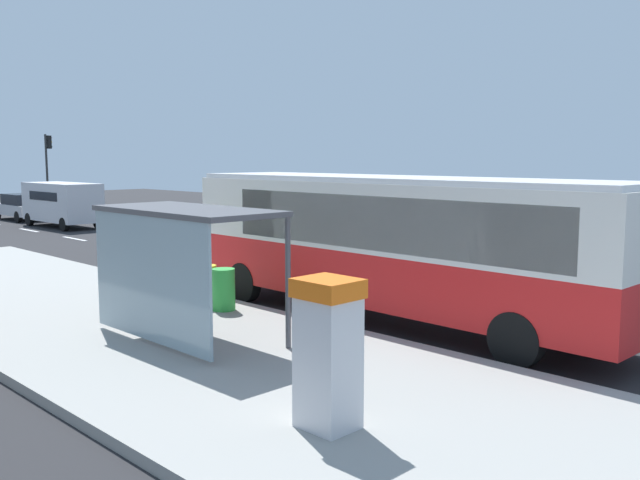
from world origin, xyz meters
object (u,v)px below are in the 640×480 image
(sedan_near, at_px, (22,206))
(traffic_light_near_side, at_px, (48,161))
(recycling_bin_green, at_px, (224,289))
(bus_shelter, at_px, (173,240))
(bus, at_px, (393,239))
(white_van, at_px, (62,201))
(recycling_bin_yellow, at_px, (205,285))
(ticket_machine, at_px, (328,352))

(sedan_near, xyz_separation_m, traffic_light_near_side, (3.20, 3.56, 2.58))
(recycling_bin_green, xyz_separation_m, bus_shelter, (-2.21, -1.42, 1.44))
(recycling_bin_green, relative_size, traffic_light_near_side, 0.19)
(sedan_near, distance_m, traffic_light_near_side, 5.44)
(bus, xyz_separation_m, sedan_near, (4.01, 30.73, -1.05))
(white_van, height_order, sedan_near, white_van)
(bus, height_order, recycling_bin_green, bus)
(traffic_light_near_side, bearing_deg, bus, -101.88)
(bus, relative_size, traffic_light_near_side, 2.17)
(recycling_bin_yellow, xyz_separation_m, traffic_light_near_side, (9.70, 30.72, 2.72))
(white_van, distance_m, recycling_bin_green, 23.21)
(white_van, relative_size, traffic_light_near_side, 1.03)
(bus, distance_m, recycling_bin_green, 3.98)
(recycling_bin_yellow, height_order, traffic_light_near_side, traffic_light_near_side)
(recycling_bin_yellow, bearing_deg, recycling_bin_green, -90.00)
(recycling_bin_yellow, bearing_deg, bus, -55.10)
(bus, distance_m, sedan_near, 31.01)
(recycling_bin_yellow, relative_size, traffic_light_near_side, 0.19)
(bus, bearing_deg, white_van, 81.17)
(white_van, xyz_separation_m, recycling_bin_yellow, (-6.40, -21.60, -0.69))
(bus, xyz_separation_m, bus_shelter, (-4.70, 1.44, 0.25))
(recycling_bin_green, xyz_separation_m, traffic_light_near_side, (9.70, 31.42, 2.72))
(sedan_near, bearing_deg, traffic_light_near_side, 48.03)
(traffic_light_near_side, xyz_separation_m, bus_shelter, (-11.91, -32.84, -1.28))
(recycling_bin_green, distance_m, bus_shelter, 3.00)
(sedan_near, xyz_separation_m, bus_shelter, (-8.71, -29.28, 1.31))
(sedan_near, bearing_deg, recycling_bin_yellow, -103.46)
(recycling_bin_yellow, relative_size, bus_shelter, 0.24)
(bus, bearing_deg, ticket_machine, -147.94)
(recycling_bin_green, height_order, recycling_bin_yellow, same)
(white_van, distance_m, bus_shelter, 25.25)
(white_van, xyz_separation_m, sedan_near, (0.10, 5.56, -0.55))
(ticket_machine, height_order, bus_shelter, bus_shelter)
(bus_shelter, bearing_deg, ticket_machine, -100.98)
(white_van, height_order, ticket_machine, white_van)
(sedan_near, bearing_deg, recycling_bin_green, -103.13)
(ticket_machine, height_order, recycling_bin_yellow, ticket_machine)
(bus, height_order, ticket_machine, bus)
(ticket_machine, distance_m, bus_shelter, 5.17)
(white_van, bearing_deg, recycling_bin_green, -106.01)
(bus, height_order, bus_shelter, bus)
(sedan_near, xyz_separation_m, recycling_bin_yellow, (-6.50, -27.16, -0.14))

